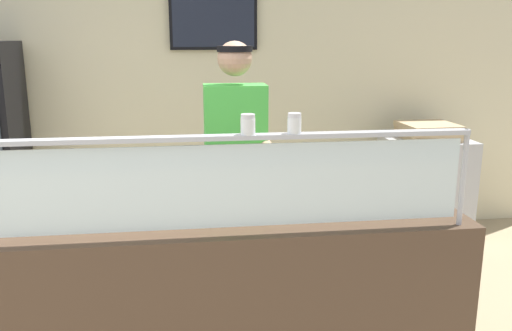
% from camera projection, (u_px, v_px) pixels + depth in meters
% --- Properties ---
extents(ground_plane, '(12.00, 12.00, 0.00)m').
position_uv_depth(ground_plane, '(222.00, 322.00, 3.46)').
color(ground_plane, tan).
rests_on(ground_plane, ground).
extents(shop_rear_unit, '(6.65, 0.13, 2.70)m').
position_uv_depth(shop_rear_unit, '(206.00, 86.00, 4.74)').
color(shop_rear_unit, beige).
rests_on(shop_rear_unit, ground).
extents(serving_counter, '(2.25, 0.77, 0.95)m').
position_uv_depth(serving_counter, '(230.00, 300.00, 2.75)').
color(serving_counter, '#4C3828').
rests_on(serving_counter, ground).
extents(sneeze_guard, '(2.08, 0.06, 0.44)m').
position_uv_depth(sneeze_guard, '(235.00, 173.00, 2.26)').
color(sneeze_guard, '#B2B5BC').
rests_on(sneeze_guard, serving_counter).
extents(pizza_tray, '(0.48, 0.48, 0.04)m').
position_uv_depth(pizza_tray, '(239.00, 205.00, 2.69)').
color(pizza_tray, '#9EA0A8').
rests_on(pizza_tray, serving_counter).
extents(pizza_server, '(0.11, 0.29, 0.01)m').
position_uv_depth(pizza_server, '(246.00, 202.00, 2.67)').
color(pizza_server, '#ADAFB7').
rests_on(pizza_server, pizza_tray).
extents(parmesan_shaker, '(0.06, 0.06, 0.09)m').
position_uv_depth(parmesan_shaker, '(248.00, 126.00, 2.22)').
color(parmesan_shaker, white).
rests_on(parmesan_shaker, sneeze_guard).
extents(pepper_flake_shaker, '(0.06, 0.06, 0.09)m').
position_uv_depth(pepper_flake_shaker, '(294.00, 125.00, 2.25)').
color(pepper_flake_shaker, white).
rests_on(pepper_flake_shaker, sneeze_guard).
extents(worker_figure, '(0.41, 0.50, 1.76)m').
position_uv_depth(worker_figure, '(236.00, 164.00, 3.38)').
color(worker_figure, '#23232D').
rests_on(worker_figure, ground).
extents(prep_shelf, '(0.70, 0.55, 0.93)m').
position_uv_depth(prep_shelf, '(424.00, 191.00, 4.72)').
color(prep_shelf, '#B7BABF').
rests_on(prep_shelf, ground).
extents(pizza_box_stack, '(0.47, 0.46, 0.14)m').
position_uv_depth(pizza_box_stack, '(429.00, 131.00, 4.60)').
color(pizza_box_stack, tan).
rests_on(pizza_box_stack, prep_shelf).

